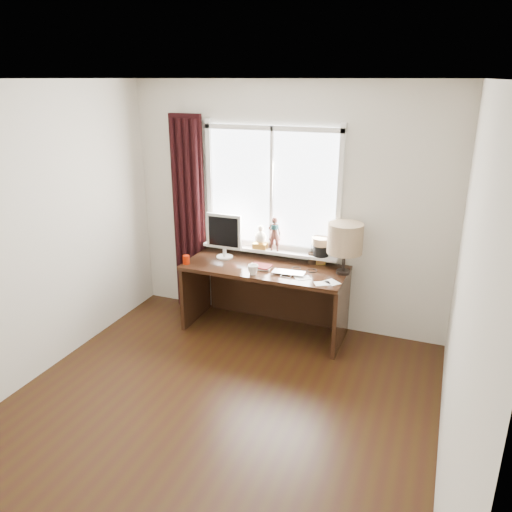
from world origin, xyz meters
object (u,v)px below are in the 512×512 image
at_px(red_cup, 186,260).
at_px(desk, 268,285).
at_px(monitor, 224,233).
at_px(table_lamp, 345,239).
at_px(laptop, 289,273).
at_px(mug, 253,269).

xyz_separation_m(red_cup, desk, (0.80, 0.33, -0.29)).
height_order(red_cup, monitor, monitor).
bearing_deg(monitor, table_lamp, 0.36).
relative_size(desk, monitor, 3.47).
relative_size(laptop, table_lamp, 0.63).
height_order(laptop, mug, mug).
xyz_separation_m(desk, table_lamp, (0.80, 0.01, 0.61)).
distance_m(monitor, table_lamp, 1.31).
relative_size(laptop, monitor, 0.67).
bearing_deg(desk, table_lamp, 0.74).
relative_size(red_cup, table_lamp, 0.18).
relative_size(red_cup, monitor, 0.19).
distance_m(red_cup, monitor, 0.50).
bearing_deg(mug, red_cup, 178.56).
bearing_deg(table_lamp, desk, -179.26).
distance_m(mug, table_lamp, 0.96).
relative_size(mug, monitor, 0.22).
height_order(mug, red_cup, mug).
distance_m(laptop, desk, 0.45).
bearing_deg(monitor, mug, -36.29).
bearing_deg(desk, red_cup, -157.84).
distance_m(laptop, mug, 0.36).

